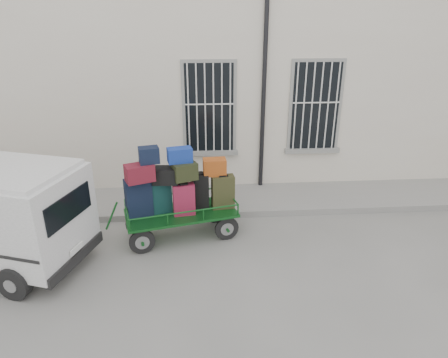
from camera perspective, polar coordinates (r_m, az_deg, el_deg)
ground at (r=8.24m, az=1.75°, el=-10.00°), size 80.00×80.00×0.00m
building at (r=12.51m, az=-0.72°, el=15.93°), size 24.00×5.15×6.00m
sidewalk at (r=10.12m, az=0.50°, el=-2.96°), size 24.00×1.70×0.15m
luggage_cart at (r=8.24m, az=-6.58°, el=-2.03°), size 2.73×1.53×2.07m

